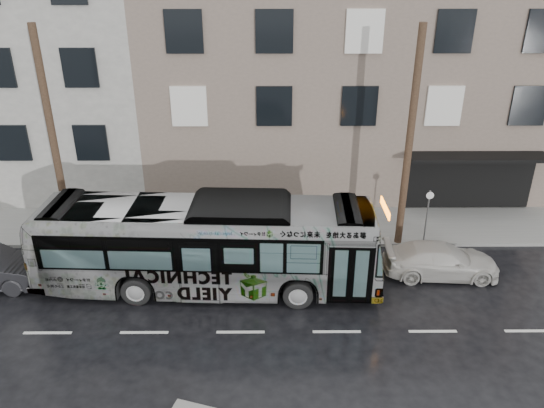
{
  "coord_description": "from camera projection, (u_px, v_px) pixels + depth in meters",
  "views": [
    {
      "loc": [
        0.96,
        -16.56,
        11.4
      ],
      "look_at": [
        1.08,
        2.5,
        2.34
      ],
      "focal_mm": 35.0,
      "sensor_mm": 36.0,
      "label": 1
    }
  ],
  "objects": [
    {
      "name": "ground",
      "position": [
        244.0,
        289.0,
        19.84
      ],
      "size": [
        120.0,
        120.0,
        0.0
      ],
      "primitive_type": "plane",
      "color": "black",
      "rests_on": "ground"
    },
    {
      "name": "sign_post",
      "position": [
        427.0,
        217.0,
        22.28
      ],
      "size": [
        0.06,
        0.06,
        2.4
      ],
      "primitive_type": "cylinder",
      "color": "slate",
      "rests_on": "sidewalk"
    },
    {
      "name": "white_sedan",
      "position": [
        441.0,
        260.0,
        20.47
      ],
      "size": [
        4.48,
        1.97,
        1.28
      ],
      "primitive_type": "imported",
      "rotation": [
        0.0,
        0.0,
        1.53
      ],
      "color": "#B7B4AE",
      "rests_on": "ground"
    },
    {
      "name": "sidewalk",
      "position": [
        248.0,
        226.0,
        24.23
      ],
      "size": [
        90.0,
        3.6,
        0.15
      ],
      "primitive_type": "cube",
      "color": "gray",
      "rests_on": "ground"
    },
    {
      "name": "utility_pole_front",
      "position": [
        409.0,
        142.0,
        20.86
      ],
      "size": [
        0.3,
        0.3,
        9.0
      ],
      "primitive_type": "cylinder",
      "color": "#4C3726",
      "rests_on": "sidewalk"
    },
    {
      "name": "bus",
      "position": [
        208.0,
        245.0,
        19.35
      ],
      "size": [
        12.68,
        3.48,
        3.5
      ],
      "primitive_type": "imported",
      "rotation": [
        0.0,
        0.0,
        1.53
      ],
      "color": "#B2B2B2",
      "rests_on": "ground"
    },
    {
      "name": "utility_pole_rear",
      "position": [
        54.0,
        143.0,
        20.78
      ],
      "size": [
        0.3,
        0.3,
        9.0
      ],
      "primitive_type": "cylinder",
      "color": "#4C3726",
      "rests_on": "sidewalk"
    },
    {
      "name": "building_taupe",
      "position": [
        342.0,
        72.0,
        28.98
      ],
      "size": [
        20.0,
        12.0,
        11.0
      ],
      "primitive_type": "cube",
      "color": "#7C6C60",
      "rests_on": "ground"
    }
  ]
}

